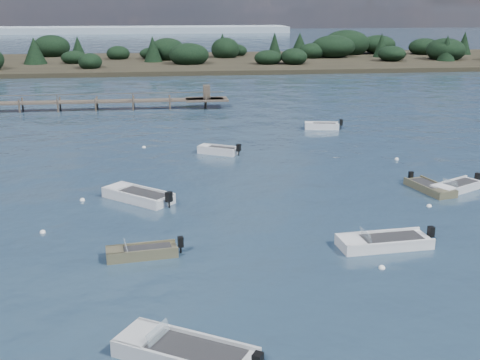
{
  "coord_description": "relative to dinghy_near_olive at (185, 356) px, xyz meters",
  "views": [
    {
      "loc": [
        -1.03,
        -23.42,
        12.23
      ],
      "look_at": [
        3.71,
        14.0,
        1.0
      ],
      "focal_mm": 45.0,
      "sensor_mm": 36.0,
      "label": 1
    }
  ],
  "objects": [
    {
      "name": "tender_far_white",
      "position": [
        3.92,
        29.93,
        0.0
      ],
      "size": [
        3.58,
        2.75,
        1.26
      ],
      "color": "silver",
      "rests_on": "ground"
    },
    {
      "name": "far_headland",
      "position": [
        25.62,
        104.67,
        1.79
      ],
      "size": [
        190.0,
        40.0,
        5.8
      ],
      "color": "black",
      "rests_on": "ground"
    },
    {
      "name": "tender_far_grey_b",
      "position": [
        15.12,
        38.77,
        0.01
      ],
      "size": [
        3.81,
        1.92,
        1.28
      ],
      "color": "silver",
      "rests_on": "ground"
    },
    {
      "name": "buoy_extra_a",
      "position": [
        18.04,
        26.19,
        -0.17
      ],
      "size": [
        0.32,
        0.32,
        0.32
      ],
      "primitive_type": "sphere",
      "color": "white",
      "rests_on": "ground"
    },
    {
      "name": "buoy_b",
      "position": [
        9.62,
        6.48,
        -0.17
      ],
      "size": [
        0.32,
        0.32,
        0.32
      ],
      "primitive_type": "sphere",
      "color": "white",
      "rests_on": "ground"
    },
    {
      "name": "buoy_d",
      "position": [
        15.71,
        14.81,
        -0.17
      ],
      "size": [
        0.32,
        0.32,
        0.32
      ],
      "primitive_type": "sphere",
      "color": "white",
      "rests_on": "ground"
    },
    {
      "name": "ground",
      "position": [
        0.62,
        64.67,
        -0.17
      ],
      "size": [
        400.0,
        400.0,
        0.0
      ],
      "primitive_type": "plane",
      "color": "#18293A",
      "rests_on": "ground"
    },
    {
      "name": "buoy_c",
      "position": [
        -7.32,
        13.29,
        -0.17
      ],
      "size": [
        0.32,
        0.32,
        0.32
      ],
      "primitive_type": "sphere",
      "color": "white",
      "rests_on": "ground"
    },
    {
      "name": "buoy_extra_b",
      "position": [
        -5.85,
        18.71,
        -0.17
      ],
      "size": [
        0.32,
        0.32,
        0.32
      ],
      "primitive_type": "sphere",
      "color": "white",
      "rests_on": "ground"
    },
    {
      "name": "dinghy_mid_white_b",
      "position": [
        19.04,
        17.84,
        -0.03
      ],
      "size": [
        4.29,
        3.3,
        1.09
      ],
      "color": "silver",
      "rests_on": "ground"
    },
    {
      "name": "buoy_e",
      "position": [
        -2.31,
        32.88,
        -0.17
      ],
      "size": [
        0.32,
        0.32,
        0.32
      ],
      "primitive_type": "sphere",
      "color": "white",
      "rests_on": "ground"
    },
    {
      "name": "dinghy_mid_white_a",
      "position": [
        10.64,
        9.03,
        -0.02
      ],
      "size": [
        5.21,
        2.16,
        1.2
      ],
      "color": "silver",
      "rests_on": "ground"
    },
    {
      "name": "dinghy_near_olive",
      "position": [
        0.0,
        0.0,
        0.0
      ],
      "size": [
        5.3,
        4.26,
        1.33
      ],
      "color": "#A7ACAE",
      "rests_on": "ground"
    },
    {
      "name": "dinghy_mid_grey",
      "position": [
        -2.29,
        18.36,
        0.0
      ],
      "size": [
        4.75,
        4.54,
        1.31
      ],
      "color": "silver",
      "rests_on": "ground"
    },
    {
      "name": "dinghy_extra_b",
      "position": [
        17.11,
        17.9,
        -0.04
      ],
      "size": [
        2.33,
        4.29,
        0.99
      ],
      "color": "brown",
      "rests_on": "ground"
    },
    {
      "name": "dinghy_extra_a",
      "position": [
        -1.78,
        9.29,
        -0.02
      ],
      "size": [
        3.9,
        1.63,
        1.15
      ],
      "color": "brown",
      "rests_on": "ground"
    }
  ]
}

